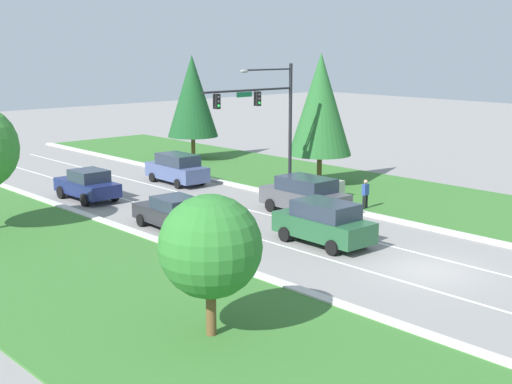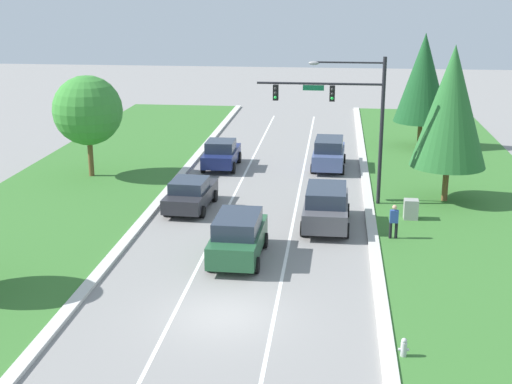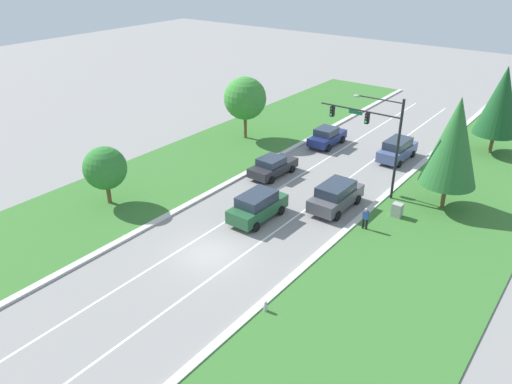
{
  "view_description": "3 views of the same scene",
  "coord_description": "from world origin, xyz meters",
  "px_view_note": "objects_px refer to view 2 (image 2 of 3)",
  "views": [
    {
      "loc": [
        -23.5,
        -15.68,
        8.92
      ],
      "look_at": [
        -0.61,
        9.72,
        1.84
      ],
      "focal_mm": 50.0,
      "sensor_mm": 36.0,
      "label": 1
    },
    {
      "loc": [
        3.77,
        -22.9,
        11.37
      ],
      "look_at": [
        0.14,
        8.99,
        2.02
      ],
      "focal_mm": 50.0,
      "sensor_mm": 36.0,
      "label": 2
    },
    {
      "loc": [
        18.29,
        -19.45,
        17.62
      ],
      "look_at": [
        -0.71,
        5.98,
        1.81
      ],
      "focal_mm": 35.0,
      "sensor_mm": 36.0,
      "label": 3
    }
  ],
  "objects_px": {
    "traffic_signal_mast": "(347,108)",
    "fire_hydrant": "(404,348)",
    "slate_blue_suv": "(329,153)",
    "utility_cabinet": "(411,210)",
    "forest_suv": "(238,236)",
    "navy_sedan": "(221,154)",
    "pedestrian": "(394,221)",
    "oak_far_left_tree": "(88,110)",
    "conifer_far_right_tree": "(451,107)",
    "charcoal_sedan": "(190,194)",
    "conifer_near_right_tree": "(423,78)",
    "graphite_suv": "(326,206)"
  },
  "relations": [
    {
      "from": "traffic_signal_mast",
      "to": "fire_hydrant",
      "type": "bearing_deg",
      "value": -83.68
    },
    {
      "from": "traffic_signal_mast",
      "to": "fire_hydrant",
      "type": "xyz_separation_m",
      "value": [
        1.83,
        -16.5,
        -4.85
      ]
    },
    {
      "from": "slate_blue_suv",
      "to": "utility_cabinet",
      "type": "relative_size",
      "value": 4.48
    },
    {
      "from": "forest_suv",
      "to": "navy_sedan",
      "type": "xyz_separation_m",
      "value": [
        -3.26,
        15.68,
        -0.12
      ]
    },
    {
      "from": "pedestrian",
      "to": "oak_far_left_tree",
      "type": "bearing_deg",
      "value": -29.95
    },
    {
      "from": "slate_blue_suv",
      "to": "conifer_far_right_tree",
      "type": "distance_m",
      "value": 10.19
    },
    {
      "from": "navy_sedan",
      "to": "oak_far_left_tree",
      "type": "distance_m",
      "value": 8.81
    },
    {
      "from": "slate_blue_suv",
      "to": "forest_suv",
      "type": "bearing_deg",
      "value": -100.78
    },
    {
      "from": "charcoal_sedan",
      "to": "pedestrian",
      "type": "xyz_separation_m",
      "value": [
        10.27,
        -3.63,
        0.11
      ]
    },
    {
      "from": "charcoal_sedan",
      "to": "conifer_far_right_tree",
      "type": "xyz_separation_m",
      "value": [
        13.47,
        2.8,
        4.4
      ]
    },
    {
      "from": "utility_cabinet",
      "to": "pedestrian",
      "type": "xyz_separation_m",
      "value": [
        -1.07,
        -2.99,
        0.4
      ]
    },
    {
      "from": "fire_hydrant",
      "to": "conifer_near_right_tree",
      "type": "xyz_separation_m",
      "value": [
        3.68,
        30.92,
        4.71
      ]
    },
    {
      "from": "fire_hydrant",
      "to": "forest_suv",
      "type": "bearing_deg",
      "value": 129.02
    },
    {
      "from": "utility_cabinet",
      "to": "oak_far_left_tree",
      "type": "distance_m",
      "value": 20.07
    },
    {
      "from": "fire_hydrant",
      "to": "conifer_far_right_tree",
      "type": "relative_size",
      "value": 0.08
    },
    {
      "from": "oak_far_left_tree",
      "to": "forest_suv",
      "type": "bearing_deg",
      "value": -49.14
    },
    {
      "from": "pedestrian",
      "to": "conifer_near_right_tree",
      "type": "height_order",
      "value": "conifer_near_right_tree"
    },
    {
      "from": "charcoal_sedan",
      "to": "forest_suv",
      "type": "bearing_deg",
      "value": -60.23
    },
    {
      "from": "forest_suv",
      "to": "pedestrian",
      "type": "distance_m",
      "value": 7.51
    },
    {
      "from": "graphite_suv",
      "to": "slate_blue_suv",
      "type": "bearing_deg",
      "value": 90.94
    },
    {
      "from": "graphite_suv",
      "to": "fire_hydrant",
      "type": "relative_size",
      "value": 7.19
    },
    {
      "from": "navy_sedan",
      "to": "conifer_near_right_tree",
      "type": "xyz_separation_m",
      "value": [
        13.3,
        7.39,
        4.14
      ]
    },
    {
      "from": "charcoal_sedan",
      "to": "navy_sedan",
      "type": "distance_m",
      "value": 8.87
    },
    {
      "from": "conifer_far_right_tree",
      "to": "pedestrian",
      "type": "bearing_deg",
      "value": -116.45
    },
    {
      "from": "conifer_far_right_tree",
      "to": "conifer_near_right_tree",
      "type": "bearing_deg",
      "value": 89.84
    },
    {
      "from": "forest_suv",
      "to": "navy_sedan",
      "type": "relative_size",
      "value": 1.06
    },
    {
      "from": "graphite_suv",
      "to": "conifer_far_right_tree",
      "type": "height_order",
      "value": "conifer_far_right_tree"
    },
    {
      "from": "conifer_far_right_tree",
      "to": "traffic_signal_mast",
      "type": "bearing_deg",
      "value": -170.08
    },
    {
      "from": "traffic_signal_mast",
      "to": "conifer_near_right_tree",
      "type": "xyz_separation_m",
      "value": [
        5.51,
        14.42,
        -0.14
      ]
    },
    {
      "from": "traffic_signal_mast",
      "to": "forest_suv",
      "type": "height_order",
      "value": "traffic_signal_mast"
    },
    {
      "from": "graphite_suv",
      "to": "navy_sedan",
      "type": "relative_size",
      "value": 1.1
    },
    {
      "from": "navy_sedan",
      "to": "oak_far_left_tree",
      "type": "height_order",
      "value": "oak_far_left_tree"
    },
    {
      "from": "forest_suv",
      "to": "utility_cabinet",
      "type": "height_order",
      "value": "forest_suv"
    },
    {
      "from": "forest_suv",
      "to": "conifer_near_right_tree",
      "type": "xyz_separation_m",
      "value": [
        10.04,
        23.07,
        4.02
      ]
    },
    {
      "from": "traffic_signal_mast",
      "to": "pedestrian",
      "type": "xyz_separation_m",
      "value": [
        2.27,
        -5.48,
        -4.26
      ]
    },
    {
      "from": "navy_sedan",
      "to": "pedestrian",
      "type": "distance_m",
      "value": 16.05
    },
    {
      "from": "conifer_near_right_tree",
      "to": "fire_hydrant",
      "type": "bearing_deg",
      "value": -96.79
    },
    {
      "from": "pedestrian",
      "to": "fire_hydrant",
      "type": "relative_size",
      "value": 2.41
    },
    {
      "from": "graphite_suv",
      "to": "fire_hydrant",
      "type": "height_order",
      "value": "graphite_suv"
    },
    {
      "from": "traffic_signal_mast",
      "to": "utility_cabinet",
      "type": "height_order",
      "value": "traffic_signal_mast"
    },
    {
      "from": "graphite_suv",
      "to": "conifer_near_right_tree",
      "type": "relative_size",
      "value": 0.61
    },
    {
      "from": "fire_hydrant",
      "to": "oak_far_left_tree",
      "type": "xyz_separation_m",
      "value": [
        -17.19,
        20.37,
        3.78
      ]
    },
    {
      "from": "forest_suv",
      "to": "utility_cabinet",
      "type": "xyz_separation_m",
      "value": [
        7.88,
        6.17,
        -0.49
      ]
    },
    {
      "from": "charcoal_sedan",
      "to": "utility_cabinet",
      "type": "height_order",
      "value": "charcoal_sedan"
    },
    {
      "from": "charcoal_sedan",
      "to": "traffic_signal_mast",
      "type": "bearing_deg",
      "value": 15.76
    },
    {
      "from": "charcoal_sedan",
      "to": "navy_sedan",
      "type": "xyz_separation_m",
      "value": [
        0.21,
        8.87,
        0.09
      ]
    },
    {
      "from": "charcoal_sedan",
      "to": "graphite_suv",
      "type": "height_order",
      "value": "graphite_suv"
    },
    {
      "from": "traffic_signal_mast",
      "to": "charcoal_sedan",
      "type": "relative_size",
      "value": 1.66
    },
    {
      "from": "traffic_signal_mast",
      "to": "conifer_near_right_tree",
      "type": "distance_m",
      "value": 15.43
    },
    {
      "from": "slate_blue_suv",
      "to": "navy_sedan",
      "type": "xyz_separation_m",
      "value": [
        -6.88,
        -0.64,
        -0.08
      ]
    }
  ]
}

